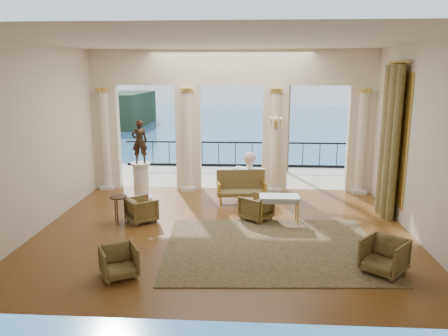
# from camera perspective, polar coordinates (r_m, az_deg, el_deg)

# --- Properties ---
(floor) EXTENTS (9.00, 9.00, 0.00)m
(floor) POSITION_cam_1_polar(r_m,az_deg,el_deg) (10.84, -0.00, -8.14)
(floor) COLOR #44200F
(floor) RESTS_ON ground
(room_walls) EXTENTS (9.00, 9.00, 9.00)m
(room_walls) POSITION_cam_1_polar(r_m,az_deg,el_deg) (9.08, -0.45, 6.53)
(room_walls) COLOR beige
(room_walls) RESTS_ON ground
(arcade) EXTENTS (9.00, 0.56, 4.50)m
(arcade) POSITION_cam_1_polar(r_m,az_deg,el_deg) (14.02, 0.98, 7.42)
(arcade) COLOR #F9E8C7
(arcade) RESTS_ON ground
(terrace) EXTENTS (10.00, 3.60, 0.10)m
(terrace) POSITION_cam_1_polar(r_m,az_deg,el_deg) (16.40, 1.27, -1.16)
(terrace) COLOR beige
(terrace) RESTS_ON ground
(balustrade) EXTENTS (9.00, 0.06, 1.03)m
(balustrade) POSITION_cam_1_polar(r_m,az_deg,el_deg) (17.87, 1.49, 1.48)
(balustrade) COLOR black
(balustrade) RESTS_ON terrace
(palm_tree) EXTENTS (2.00, 2.00, 4.50)m
(palm_tree) POSITION_cam_1_polar(r_m,az_deg,el_deg) (16.78, 8.48, 13.28)
(palm_tree) COLOR #4C3823
(palm_tree) RESTS_ON terrace
(headland) EXTENTS (22.00, 18.00, 6.00)m
(headland) POSITION_cam_1_polar(r_m,az_deg,el_deg) (86.05, -17.43, 7.39)
(headland) COLOR black
(headland) RESTS_ON sea
(sea) EXTENTS (160.00, 160.00, 0.00)m
(sea) POSITION_cam_1_polar(r_m,az_deg,el_deg) (70.81, 3.05, 4.51)
(sea) COLOR #296199
(sea) RESTS_ON ground
(curtain) EXTENTS (0.33, 1.40, 4.09)m
(curtain) POSITION_cam_1_polar(r_m,az_deg,el_deg) (12.32, 20.81, 3.26)
(curtain) COLOR brown
(curtain) RESTS_ON ground
(window_frame) EXTENTS (0.04, 1.60, 3.40)m
(window_frame) POSITION_cam_1_polar(r_m,az_deg,el_deg) (12.36, 21.66, 3.61)
(window_frame) COLOR gold
(window_frame) RESTS_ON room_walls
(wall_sconce) EXTENTS (0.30, 0.11, 0.33)m
(wall_sconce) POSITION_cam_1_polar(r_m,az_deg,el_deg) (13.75, 6.79, 5.75)
(wall_sconce) COLOR gold
(wall_sconce) RESTS_ON arcade
(rug) EXTENTS (4.91, 3.93, 0.02)m
(rug) POSITION_cam_1_polar(r_m,az_deg,el_deg) (9.85, 6.38, -10.35)
(rug) COLOR #2E351B
(rug) RESTS_ON ground
(armchair_a) EXTENTS (0.86, 0.85, 0.67)m
(armchair_a) POSITION_cam_1_polar(r_m,az_deg,el_deg) (8.66, -13.57, -11.63)
(armchair_a) COLOR #46351A
(armchair_a) RESTS_ON ground
(armchair_b) EXTENTS (1.01, 1.01, 0.76)m
(armchair_b) POSITION_cam_1_polar(r_m,az_deg,el_deg) (9.11, 20.20, -10.52)
(armchair_b) COLOR #46351A
(armchair_b) RESTS_ON ground
(armchair_c) EXTENTS (0.95, 0.96, 0.72)m
(armchair_c) POSITION_cam_1_polar(r_m,az_deg,el_deg) (11.54, 4.21, -5.00)
(armchair_c) COLOR #46351A
(armchair_c) RESTS_ON ground
(armchair_d) EXTENTS (0.92, 0.93, 0.70)m
(armchair_d) POSITION_cam_1_polar(r_m,az_deg,el_deg) (11.54, -10.70, -5.24)
(armchair_d) COLOR #46351A
(armchair_d) RESTS_ON ground
(settee) EXTENTS (1.51, 0.79, 0.96)m
(settee) POSITION_cam_1_polar(r_m,az_deg,el_deg) (12.97, 2.25, -2.46)
(settee) COLOR #46351A
(settee) RESTS_ON ground
(game_table) EXTENTS (1.02, 0.57, 0.70)m
(game_table) POSITION_cam_1_polar(r_m,az_deg,el_deg) (11.34, 7.24, -3.99)
(game_table) COLOR #ABC3D7
(game_table) RESTS_ON ground
(pedestal) EXTENTS (0.62, 0.62, 1.14)m
(pedestal) POSITION_cam_1_polar(r_m,az_deg,el_deg) (13.48, -10.76, -1.78)
(pedestal) COLOR silver
(pedestal) RESTS_ON ground
(statue) EXTENTS (0.56, 0.48, 1.29)m
(statue) POSITION_cam_1_polar(r_m,az_deg,el_deg) (13.24, -10.97, 3.42)
(statue) COLOR #302015
(statue) RESTS_ON pedestal
(console_table) EXTENTS (1.02, 0.62, 0.90)m
(console_table) POSITION_cam_1_polar(r_m,az_deg,el_deg) (13.53, 3.34, -0.65)
(console_table) COLOR silver
(console_table) RESTS_ON ground
(urn) EXTENTS (0.38, 0.38, 0.50)m
(urn) POSITION_cam_1_polar(r_m,az_deg,el_deg) (13.44, 3.37, 1.18)
(urn) COLOR white
(urn) RESTS_ON console_table
(side_table) EXTENTS (0.44, 0.44, 0.72)m
(side_table) POSITION_cam_1_polar(r_m,az_deg,el_deg) (11.46, -13.60, -4.11)
(side_table) COLOR black
(side_table) RESTS_ON ground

